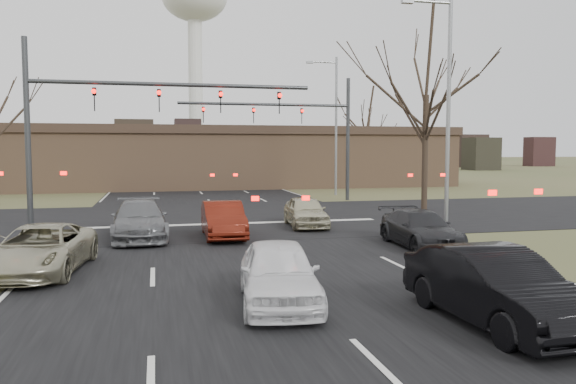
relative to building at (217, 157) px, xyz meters
name	(u,v)px	position (x,y,z in m)	size (l,w,h in m)	color
ground	(309,299)	(-2.00, -38.00, -2.67)	(360.00, 360.00, 0.00)	#47522B
road_main	(183,175)	(-2.00, 22.00, -2.66)	(14.00, 300.00, 0.02)	black
road_cross	(227,218)	(-2.00, -23.00, -2.65)	(200.00, 14.00, 0.02)	black
building	(217,157)	(0.00, 0.00, 0.00)	(42.40, 10.40, 5.30)	#8D694C
water_tower	(195,7)	(4.00, 82.00, 32.80)	(15.00, 15.00, 44.50)	silver
mast_arm_near	(110,110)	(-7.23, -25.00, 2.41)	(12.12, 0.24, 8.00)	#383A3D
mast_arm_far	(307,124)	(4.18, -15.00, 2.35)	(11.12, 0.24, 8.00)	#383A3D
streetlight_right_near	(445,98)	(6.82, -28.00, 2.92)	(2.34, 0.25, 10.00)	gray
streetlight_right_far	(334,119)	(7.32, -11.00, 2.92)	(2.34, 0.25, 10.00)	gray
tree_right_near	(427,47)	(9.00, -22.00, 6.23)	(6.90, 6.90, 11.50)	black
tree_right_far	(367,108)	(13.00, -3.00, 4.29)	(5.40, 5.40, 9.00)	black
car_silver_suv	(40,249)	(-8.50, -33.78, -2.00)	(2.21, 4.79, 1.33)	#ACA88B
car_white_sedan	(279,273)	(-2.77, -38.28, -1.96)	(1.66, 4.14, 1.41)	white
car_black_hatch	(495,287)	(1.00, -40.67, -1.91)	(1.59, 4.56, 1.50)	black
car_charcoal_sedan	(420,229)	(3.59, -32.37, -2.03)	(1.78, 4.37, 1.27)	black
car_grey_ahead	(139,220)	(-6.00, -28.28, -1.94)	(2.03, 4.98, 1.45)	slate
car_red_ahead	(223,220)	(-2.87, -28.71, -1.97)	(1.47, 4.21, 1.39)	#5F180D
car_silver_ahead	(306,212)	(1.00, -26.59, -1.99)	(1.58, 3.94, 1.34)	beige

